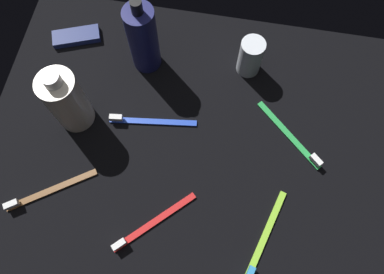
# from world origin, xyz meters

# --- Properties ---
(ground_plane) EXTENTS (0.84, 0.64, 0.01)m
(ground_plane) POSITION_xyz_m (0.00, 0.00, -0.01)
(ground_plane) COLOR black
(lotion_bottle) EXTENTS (0.06, 0.06, 0.19)m
(lotion_bottle) POSITION_xyz_m (0.13, -0.17, 0.08)
(lotion_bottle) COLOR navy
(lotion_bottle) RESTS_ON ground_plane
(bodywash_bottle) EXTENTS (0.07, 0.07, 0.17)m
(bodywash_bottle) POSITION_xyz_m (0.24, -0.02, 0.07)
(bodywash_bottle) COLOR silver
(bodywash_bottle) RESTS_ON ground_plane
(deodorant_stick) EXTENTS (0.05, 0.05, 0.09)m
(deodorant_stick) POSITION_xyz_m (-0.09, -0.19, 0.05)
(deodorant_stick) COLOR silver
(deodorant_stick) RESTS_ON ground_plane
(toothbrush_blue) EXTENTS (0.18, 0.03, 0.02)m
(toothbrush_blue) POSITION_xyz_m (0.10, -0.03, 0.01)
(toothbrush_blue) COLOR blue
(toothbrush_blue) RESTS_ON ground_plane
(toothbrush_lime) EXTENTS (0.06, 0.18, 0.02)m
(toothbrush_lime) POSITION_xyz_m (-0.16, 0.17, 0.01)
(toothbrush_lime) COLOR #8CD133
(toothbrush_lime) RESTS_ON ground_plane
(toothbrush_red) EXTENTS (0.14, 0.13, 0.02)m
(toothbrush_red) POSITION_xyz_m (0.05, 0.18, 0.01)
(toothbrush_red) COLOR red
(toothbrush_red) RESTS_ON ground_plane
(toothbrush_green) EXTENTS (0.14, 0.13, 0.02)m
(toothbrush_green) POSITION_xyz_m (-0.20, -0.04, 0.01)
(toothbrush_green) COLOR green
(toothbrush_green) RESTS_ON ground_plane
(toothbrush_brown) EXTENTS (0.16, 0.11, 0.02)m
(toothbrush_brown) POSITION_xyz_m (0.26, 0.15, 0.01)
(toothbrush_brown) COLOR brown
(toothbrush_brown) RESTS_ON ground_plane
(snack_bar_navy) EXTENTS (0.11, 0.07, 0.01)m
(snack_bar_navy) POSITION_xyz_m (0.30, -0.20, 0.01)
(snack_bar_navy) COLOR navy
(snack_bar_navy) RESTS_ON ground_plane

